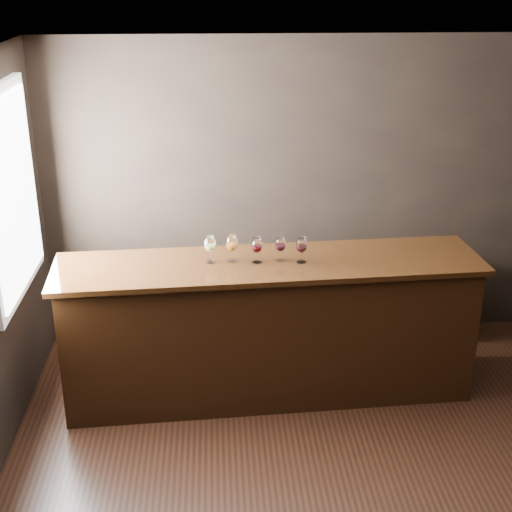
{
  "coord_description": "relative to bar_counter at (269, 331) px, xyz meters",
  "views": [
    {
      "loc": [
        -0.93,
        -3.98,
        3.34
      ],
      "look_at": [
        -0.63,
        1.14,
        1.23
      ],
      "focal_mm": 50.0,
      "sensor_mm": 36.0,
      "label": 1
    }
  ],
  "objects": [
    {
      "name": "back_bar_shelf",
      "position": [
        0.72,
        0.89,
        -0.18
      ],
      "size": [
        2.17,
        0.4,
        0.78
      ],
      "primitive_type": "cube",
      "color": "black",
      "rests_on": "ground"
    },
    {
      "name": "glass_red_b",
      "position": [
        0.09,
        0.02,
        0.74
      ],
      "size": [
        0.08,
        0.08,
        0.2
      ],
      "color": "white",
      "rests_on": "bar_top"
    },
    {
      "name": "room_shell",
      "position": [
        0.29,
        -1.03,
        1.24
      ],
      "size": [
        5.02,
        4.52,
        2.81
      ],
      "color": "black",
      "rests_on": "ground"
    },
    {
      "name": "bar_counter",
      "position": [
        0.0,
        0.0,
        0.0
      ],
      "size": [
        3.29,
        0.9,
        1.14
      ],
      "primitive_type": "cube",
      "rotation": [
        0.0,
        0.0,
        0.06
      ],
      "color": "black",
      "rests_on": "ground"
    },
    {
      "name": "glass_red_c",
      "position": [
        0.25,
        -0.03,
        0.75
      ],
      "size": [
        0.09,
        0.09,
        0.2
      ],
      "color": "white",
      "rests_on": "bar_top"
    },
    {
      "name": "glass_red_a",
      "position": [
        -0.1,
        -0.01,
        0.75
      ],
      "size": [
        0.09,
        0.09,
        0.21
      ],
      "color": "white",
      "rests_on": "bar_top"
    },
    {
      "name": "ground",
      "position": [
        0.52,
        -1.14,
        -0.57
      ],
      "size": [
        5.0,
        5.0,
        0.0
      ],
      "primitive_type": "plane",
      "color": "black",
      "rests_on": "ground"
    },
    {
      "name": "glass_amber",
      "position": [
        -0.3,
        0.03,
        0.76
      ],
      "size": [
        0.09,
        0.09,
        0.21
      ],
      "color": "white",
      "rests_on": "bar_top"
    },
    {
      "name": "glass_white",
      "position": [
        -0.46,
        0.02,
        0.76
      ],
      "size": [
        0.09,
        0.09,
        0.22
      ],
      "color": "white",
      "rests_on": "bar_top"
    },
    {
      "name": "bar_top",
      "position": [
        0.0,
        0.0,
        0.59
      ],
      "size": [
        3.4,
        0.98,
        0.04
      ],
      "primitive_type": "cube",
      "rotation": [
        0.0,
        0.0,
        0.06
      ],
      "color": "black",
      "rests_on": "bar_counter"
    }
  ]
}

